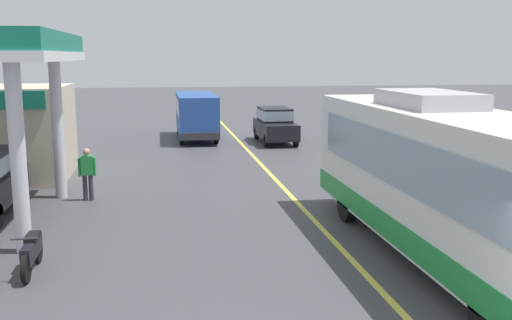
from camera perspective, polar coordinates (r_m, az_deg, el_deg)
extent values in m
plane|color=#424247|center=(26.75, -0.31, 0.42)|extent=(120.00, 120.00, 0.00)
cube|color=#D8CC4C|center=(21.91, 1.75, -1.74)|extent=(0.16, 50.00, 0.01)
cube|color=white|center=(13.53, 17.86, -1.56)|extent=(2.50, 11.00, 2.90)
cube|color=#1E8C3F|center=(13.78, 17.61, -6.05)|extent=(2.54, 11.04, 0.56)
cube|color=#8C9EAD|center=(12.92, 12.94, 0.17)|extent=(0.06, 9.35, 1.10)
cube|color=#8C9EAD|center=(14.07, 22.56, 0.45)|extent=(0.06, 9.35, 1.10)
cube|color=#B2B2B7|center=(14.20, 16.38, 5.69)|extent=(1.60, 2.80, 0.36)
cylinder|color=black|center=(10.16, 21.99, -13.83)|extent=(0.30, 1.00, 1.00)
cylinder|color=black|center=(16.38, 8.89, -4.14)|extent=(0.30, 1.00, 1.00)
cylinder|color=black|center=(17.19, 15.89, -3.74)|extent=(0.30, 1.00, 1.00)
cylinder|color=silver|center=(14.31, -22.12, 0.53)|extent=(0.36, 0.36, 4.60)
cylinder|color=silver|center=(19.56, -18.71, 3.12)|extent=(0.36, 0.36, 4.60)
cylinder|color=black|center=(19.86, -21.76, -2.77)|extent=(0.20, 0.64, 0.64)
cube|color=#264C9E|center=(32.23, -5.83, 4.52)|extent=(2.00, 6.00, 2.10)
cube|color=#8C9EAD|center=(32.20, -5.84, 5.23)|extent=(2.04, 5.10, 0.80)
cube|color=#2D2D33|center=(29.31, -5.42, 2.30)|extent=(1.90, 0.16, 0.36)
cylinder|color=black|center=(30.32, -7.22, 2.21)|extent=(0.22, 0.76, 0.76)
cylinder|color=black|center=(30.44, -3.90, 2.30)|extent=(0.22, 0.76, 0.76)
cylinder|color=black|center=(34.29, -7.48, 3.12)|extent=(0.22, 0.76, 0.76)
cylinder|color=black|center=(34.39, -4.54, 3.19)|extent=(0.22, 0.76, 0.76)
cylinder|color=black|center=(12.79, -21.44, -9.77)|extent=(0.10, 0.60, 0.60)
cylinder|color=black|center=(13.91, -20.42, -8.12)|extent=(0.10, 0.60, 0.60)
cube|color=black|center=(13.29, -20.97, -8.09)|extent=(0.20, 1.30, 0.36)
cube|color=black|center=(13.36, -20.90, -7.00)|extent=(0.24, 0.60, 0.12)
cylinder|color=#2D2D33|center=(12.66, -21.57, -7.13)|extent=(0.55, 0.04, 0.04)
cylinder|color=#33333F|center=(19.21, -16.26, -2.59)|extent=(0.14, 0.14, 0.82)
cylinder|color=#33333F|center=(19.19, -15.72, -2.58)|extent=(0.14, 0.14, 0.82)
cube|color=#268C3F|center=(19.06, -16.09, -0.50)|extent=(0.36, 0.22, 0.60)
sphere|color=tan|center=(18.99, -16.16, 0.77)|extent=(0.22, 0.22, 0.22)
cylinder|color=#268C3F|center=(19.10, -16.77, -0.67)|extent=(0.09, 0.09, 0.58)
cylinder|color=#268C3F|center=(19.04, -15.40, -0.63)|extent=(0.09, 0.09, 0.58)
cube|color=black|center=(30.70, 1.89, 3.03)|extent=(1.70, 4.20, 0.80)
cube|color=black|center=(30.81, 1.83, 4.46)|extent=(1.50, 2.31, 0.70)
cube|color=#8C9EAD|center=(30.81, 1.83, 4.46)|extent=(1.53, 2.35, 0.49)
cylinder|color=black|center=(29.15, 1.01, 1.86)|extent=(0.20, 0.64, 0.64)
cylinder|color=black|center=(29.46, 3.89, 1.92)|extent=(0.20, 0.64, 0.64)
cylinder|color=black|center=(32.08, 0.05, 2.62)|extent=(0.20, 0.64, 0.64)
cylinder|color=black|center=(32.36, 2.67, 2.67)|extent=(0.20, 0.64, 0.64)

